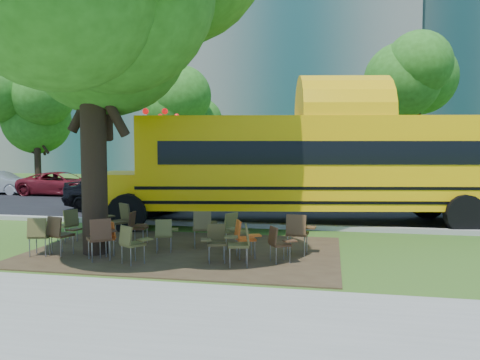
% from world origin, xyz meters
% --- Properties ---
extents(ground, '(160.00, 160.00, 0.00)m').
position_xyz_m(ground, '(0.00, 0.00, 0.00)').
color(ground, '#29541A').
rests_on(ground, ground).
extents(sidewalk, '(60.00, 4.00, 0.04)m').
position_xyz_m(sidewalk, '(0.00, -5.00, 0.02)').
color(sidewalk, gray).
rests_on(sidewalk, ground).
extents(dirt_patch, '(7.00, 4.50, 0.03)m').
position_xyz_m(dirt_patch, '(1.00, -0.50, 0.01)').
color(dirt_patch, '#382819').
rests_on(dirt_patch, ground).
extents(asphalt_road, '(80.00, 8.00, 0.04)m').
position_xyz_m(asphalt_road, '(0.00, 7.00, 0.02)').
color(asphalt_road, black).
rests_on(asphalt_road, ground).
extents(kerb_near, '(80.00, 0.25, 0.14)m').
position_xyz_m(kerb_near, '(0.00, 3.00, 0.07)').
color(kerb_near, gray).
rests_on(kerb_near, ground).
extents(kerb_far, '(80.00, 0.25, 0.14)m').
position_xyz_m(kerb_far, '(0.00, 11.10, 0.07)').
color(kerb_far, gray).
rests_on(kerb_far, ground).
extents(building_main, '(38.00, 16.00, 22.00)m').
position_xyz_m(building_main, '(-8.00, 36.00, 11.00)').
color(building_main, slate).
rests_on(building_main, ground).
extents(bg_tree_0, '(5.20, 5.20, 7.18)m').
position_xyz_m(bg_tree_0, '(-12.00, 13.00, 4.57)').
color(bg_tree_0, black).
rests_on(bg_tree_0, ground).
extents(bg_tree_2, '(4.80, 4.80, 6.62)m').
position_xyz_m(bg_tree_2, '(-5.00, 16.00, 4.21)').
color(bg_tree_2, black).
rests_on(bg_tree_2, ground).
extents(bg_tree_3, '(5.60, 5.60, 7.84)m').
position_xyz_m(bg_tree_3, '(8.00, 14.00, 5.03)').
color(bg_tree_3, black).
rests_on(bg_tree_3, ground).
extents(school_bus, '(13.74, 5.12, 3.29)m').
position_xyz_m(school_bus, '(4.44, 3.98, 1.91)').
color(school_bus, '#F2B207').
rests_on(school_bus, ground).
extents(chair_0, '(0.60, 0.61, 0.88)m').
position_xyz_m(chair_0, '(-1.94, -1.60, 0.54)').
color(chair_0, '#45401E').
rests_on(chair_0, ground).
extents(chair_1, '(0.70, 0.54, 0.90)m').
position_xyz_m(chair_1, '(-1.56, -1.46, 0.56)').
color(chair_1, '#432C18').
rests_on(chair_1, ground).
extents(chair_2, '(0.63, 0.79, 0.93)m').
position_xyz_m(chair_2, '(-0.44, -1.73, 0.57)').
color(chair_2, '#492A1A').
rests_on(chair_2, ground).
extents(chair_3, '(0.67, 0.53, 0.78)m').
position_xyz_m(chair_3, '(-0.56, -1.28, 0.48)').
color(chair_3, '#B44413').
rests_on(chair_3, ground).
extents(chair_4, '(0.70, 0.55, 0.82)m').
position_xyz_m(chair_4, '(0.33, -1.92, 0.51)').
color(chair_4, brown).
rests_on(chair_4, ground).
extents(chair_5, '(0.55, 0.60, 0.81)m').
position_xyz_m(chair_5, '(1.94, -1.37, 0.50)').
color(chair_5, '#44391D').
rests_on(chair_5, ground).
extents(chair_6, '(0.62, 0.59, 0.87)m').
position_xyz_m(chair_6, '(2.52, -1.59, 0.54)').
color(chair_6, '#4D4521').
rests_on(chair_6, ground).
extents(chair_7, '(0.66, 0.57, 0.84)m').
position_xyz_m(chair_7, '(2.46, -0.94, 0.52)').
color(chair_7, '#D25116').
rests_on(chair_7, ground).
extents(chair_8, '(0.55, 0.70, 0.85)m').
position_xyz_m(chair_8, '(-2.18, -0.06, 0.53)').
color(chair_8, brown).
rests_on(chair_8, ground).
extents(chair_9, '(0.82, 0.64, 0.96)m').
position_xyz_m(chair_9, '(-1.06, 0.44, 0.59)').
color(chair_9, '#42381C').
rests_on(chair_9, ground).
extents(chair_10, '(0.51, 0.54, 0.82)m').
position_xyz_m(chair_10, '(-0.40, 0.00, 0.50)').
color(chair_10, '#412717').
rests_on(chair_10, ground).
extents(chair_11, '(0.62, 0.68, 0.91)m').
position_xyz_m(chair_11, '(1.32, -0.07, 0.56)').
color(chair_11, '#4F4222').
rests_on(chair_11, ground).
extents(chair_12, '(0.59, 0.74, 0.89)m').
position_xyz_m(chair_12, '(2.10, -0.23, 0.55)').
color(chair_12, brown).
rests_on(chair_12, ground).
extents(chair_13, '(0.66, 0.56, 0.95)m').
position_xyz_m(chair_13, '(3.59, -0.44, 0.59)').
color(chair_13, '#4D321B').
rests_on(chair_13, ground).
extents(chair_14, '(0.54, 0.59, 0.80)m').
position_xyz_m(chair_14, '(0.61, -0.75, 0.49)').
color(chair_14, '#504D22').
rests_on(chair_14, ground).
extents(chair_15, '(0.64, 0.52, 0.78)m').
position_xyz_m(chair_15, '(3.24, -1.21, 0.48)').
color(chair_15, '#472A19').
rests_on(chair_15, ground).
extents(black_car, '(4.76, 2.70, 1.53)m').
position_xyz_m(black_car, '(-3.35, 5.39, 0.76)').
color(black_car, black).
rests_on(black_car, ground).
extents(bg_car_red, '(4.31, 2.05, 1.19)m').
position_xyz_m(bg_car_red, '(-8.85, 10.34, 0.59)').
color(bg_car_red, '#5D1018').
rests_on(bg_car_red, ground).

